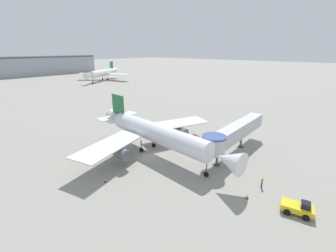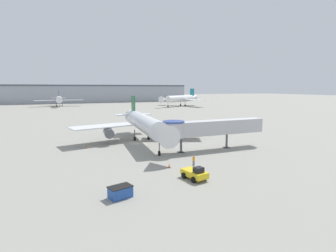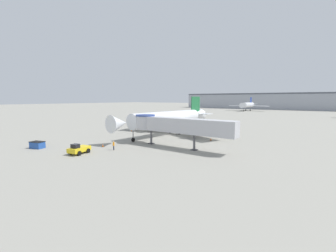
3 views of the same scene
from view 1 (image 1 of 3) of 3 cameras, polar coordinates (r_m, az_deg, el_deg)
ground_plane at (r=44.29m, az=-4.55°, el=-7.82°), size 800.00×800.00×0.00m
main_airplane at (r=44.15m, az=-3.46°, el=-1.81°), size 32.60×34.17×10.14m
jet_bridge at (r=45.33m, az=16.19°, el=-1.79°), size 21.94×4.09×6.12m
pushback_tug_yellow at (r=34.53m, az=30.10°, el=-17.50°), size 2.86×4.06×1.86m
traffic_cone_port_wing at (r=37.76m, az=-15.71°, el=-13.07°), size 0.41×0.41×0.68m
traffic_cone_near_nose at (r=34.82m, az=19.46°, el=-16.45°), size 0.44×0.44×0.72m
traffic_cone_starboard_wing at (r=53.94m, az=6.85°, el=-2.47°), size 0.41×0.41×0.69m
ground_crew_marshaller at (r=37.52m, az=22.77°, el=-12.97°), size 0.36×0.26×1.70m
background_jet_teal_tail at (r=158.35m, az=-16.22°, el=12.84°), size 34.69×33.72×11.69m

